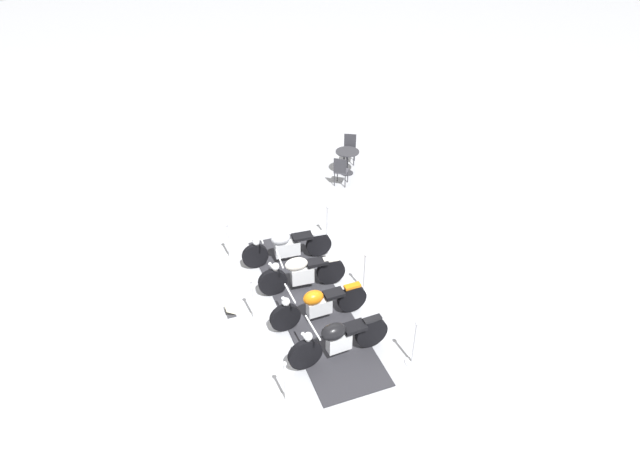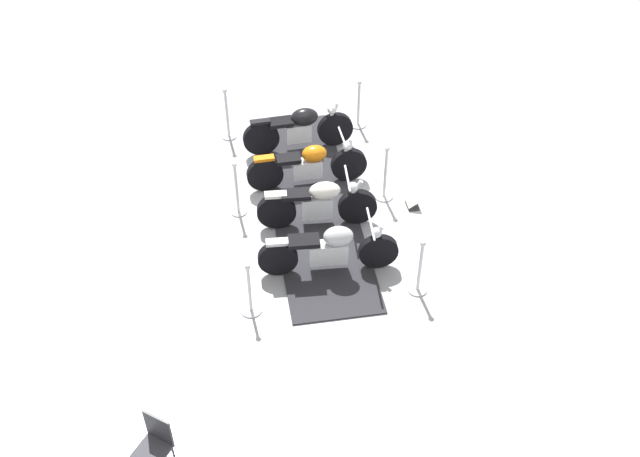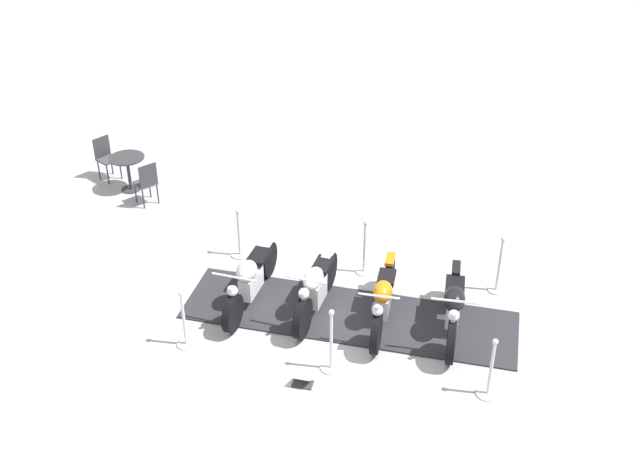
% 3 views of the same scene
% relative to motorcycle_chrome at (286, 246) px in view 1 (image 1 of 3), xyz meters
% --- Properties ---
extents(ground_plane, '(80.00, 80.00, 0.00)m').
position_rel_motorcycle_chrome_xyz_m(ground_plane, '(1.67, -0.44, -0.50)').
color(ground_plane, '#A8AAB2').
extents(display_platform, '(5.84, 3.00, 0.03)m').
position_rel_motorcycle_chrome_xyz_m(display_platform, '(1.67, -0.44, -0.48)').
color(display_platform, '#28282D').
rests_on(display_platform, ground_plane).
extents(motorcycle_chrome, '(1.04, 2.21, 0.96)m').
position_rel_motorcycle_chrome_xyz_m(motorcycle_chrome, '(0.00, 0.00, 0.00)').
color(motorcycle_chrome, black).
rests_on(motorcycle_chrome, display_platform).
extents(motorcycle_cream, '(0.94, 2.02, 1.00)m').
position_rel_motorcycle_chrome_xyz_m(motorcycle_cream, '(1.11, -0.31, 0.01)').
color(motorcycle_cream, black).
rests_on(motorcycle_cream, display_platform).
extents(motorcycle_copper, '(0.82, 2.22, 0.99)m').
position_rel_motorcycle_chrome_xyz_m(motorcycle_copper, '(2.21, -0.63, -0.01)').
color(motorcycle_copper, black).
rests_on(motorcycle_copper, display_platform).
extents(motorcycle_black, '(0.79, 2.17, 1.04)m').
position_rel_motorcycle_chrome_xyz_m(motorcycle_black, '(3.32, -0.95, 0.03)').
color(motorcycle_black, black).
rests_on(motorcycle_black, display_platform).
extents(stanchion_right_rear, '(0.35, 0.35, 1.05)m').
position_rel_motorcycle_chrome_xyz_m(stanchion_right_rear, '(3.60, -2.40, -0.18)').
color(stanchion_right_rear, silver).
rests_on(stanchion_right_rear, ground_plane).
extents(stanchion_right_mid, '(0.33, 0.33, 1.14)m').
position_rel_motorcycle_chrome_xyz_m(stanchion_right_mid, '(1.30, -1.74, -0.13)').
color(stanchion_right_mid, silver).
rests_on(stanchion_right_mid, ground_plane).
extents(stanchion_left_mid, '(0.30, 0.30, 1.12)m').
position_rel_motorcycle_chrome_xyz_m(stanchion_left_mid, '(2.04, 0.85, -0.10)').
color(stanchion_left_mid, silver).
rests_on(stanchion_left_mid, ground_plane).
extents(stanchion_left_front, '(0.34, 0.34, 1.01)m').
position_rel_motorcycle_chrome_xyz_m(stanchion_left_front, '(-0.27, 1.51, -0.19)').
color(stanchion_left_front, silver).
rests_on(stanchion_left_front, ground_plane).
extents(stanchion_left_rear, '(0.30, 0.30, 1.13)m').
position_rel_motorcycle_chrome_xyz_m(stanchion_left_rear, '(4.35, 0.19, -0.10)').
color(stanchion_left_rear, silver).
rests_on(stanchion_left_rear, ground_plane).
extents(stanchion_right_front, '(0.31, 0.31, 1.07)m').
position_rel_motorcycle_chrome_xyz_m(stanchion_right_front, '(-1.01, -1.07, -0.14)').
color(stanchion_right_front, silver).
rests_on(stanchion_right_front, ground_plane).
extents(info_placard, '(0.36, 0.29, 0.21)m').
position_rel_motorcycle_chrome_xyz_m(info_placard, '(0.85, -2.08, -0.44)').
color(info_placard, '#333338').
rests_on(info_placard, ground_plane).
extents(cafe_table, '(0.76, 0.76, 0.79)m').
position_rel_motorcycle_chrome_xyz_m(cafe_table, '(-2.78, 4.22, 0.10)').
color(cafe_table, '#2D2D33').
rests_on(cafe_table, ground_plane).
extents(cafe_chair_near_table, '(0.56, 0.56, 0.97)m').
position_rel_motorcycle_chrome_xyz_m(cafe_chair_near_table, '(-2.29, 3.56, 0.05)').
color(cafe_chair_near_table, '#2D2D33').
rests_on(cafe_chair_near_table, ground_plane).
extents(cafe_chair_across_table, '(0.57, 0.57, 0.97)m').
position_rel_motorcycle_chrome_xyz_m(cafe_chair_across_table, '(-3.37, 4.80, 0.06)').
color(cafe_chair_across_table, '#2D2D33').
rests_on(cafe_chair_across_table, ground_plane).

